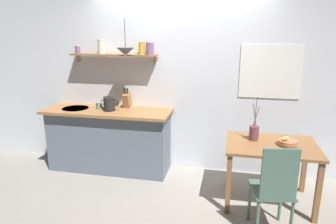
# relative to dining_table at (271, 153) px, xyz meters

# --- Properties ---
(ground_plane) EXTENTS (14.00, 14.00, 0.00)m
(ground_plane) POSITION_rel_dining_table_xyz_m (-1.22, 0.15, -0.63)
(ground_plane) COLOR gray
(back_wall) EXTENTS (6.80, 0.11, 2.70)m
(back_wall) POSITION_rel_dining_table_xyz_m (-1.01, 0.80, 0.72)
(back_wall) COLOR silver
(back_wall) RESTS_ON ground_plane
(kitchen_counter) EXTENTS (1.83, 0.63, 0.92)m
(kitchen_counter) POSITION_rel_dining_table_xyz_m (-2.22, 0.47, -0.16)
(kitchen_counter) COLOR slate
(kitchen_counter) RESTS_ON ground_plane
(wall_shelf) EXTENTS (1.27, 0.20, 0.33)m
(wall_shelf) POSITION_rel_dining_table_xyz_m (-2.07, 0.64, 1.10)
(wall_shelf) COLOR brown
(dining_table) EXTENTS (1.04, 0.78, 0.74)m
(dining_table) POSITION_rel_dining_table_xyz_m (0.00, 0.00, 0.00)
(dining_table) COLOR brown
(dining_table) RESTS_ON ground_plane
(dining_chair_near) EXTENTS (0.45, 0.46, 0.99)m
(dining_chair_near) POSITION_rel_dining_table_xyz_m (-0.03, -0.66, -0.09)
(dining_chair_near) COLOR #4C6B5B
(dining_chair_near) RESTS_ON ground_plane
(fruit_bowl) EXTENTS (0.21, 0.21, 0.11)m
(fruit_bowl) POSITION_rel_dining_table_xyz_m (0.17, -0.01, 0.16)
(fruit_bowl) COLOR #BC704C
(fruit_bowl) RESTS_ON dining_table
(twig_vase) EXTENTS (0.11, 0.11, 0.53)m
(twig_vase) POSITION_rel_dining_table_xyz_m (-0.20, 0.10, 0.21)
(twig_vase) COLOR brown
(twig_vase) RESTS_ON dining_table
(electric_kettle) EXTENTS (0.26, 0.17, 0.22)m
(electric_kettle) POSITION_rel_dining_table_xyz_m (-2.16, 0.41, 0.39)
(electric_kettle) COLOR black
(electric_kettle) RESTS_ON kitchen_counter
(knife_block) EXTENTS (0.09, 0.17, 0.30)m
(knife_block) POSITION_rel_dining_table_xyz_m (-1.97, 0.61, 0.41)
(knife_block) COLOR #9E6B3D
(knife_block) RESTS_ON kitchen_counter
(coffee_mug_by_sink) EXTENTS (0.13, 0.09, 0.09)m
(coffee_mug_by_sink) POSITION_rel_dining_table_xyz_m (-2.34, 0.48, 0.34)
(coffee_mug_by_sink) COLOR slate
(coffee_mug_by_sink) RESTS_ON kitchen_counter
(pendant_lamp) EXTENTS (0.24, 0.24, 0.47)m
(pendant_lamp) POSITION_rel_dining_table_xyz_m (-1.90, 0.42, 1.11)
(pendant_lamp) COLOR black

